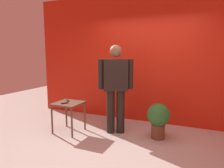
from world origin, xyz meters
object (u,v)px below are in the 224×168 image
Objects in this scene: tv_remote at (68,100)px; cell_phone at (65,103)px; standing_person at (116,85)px; side_table at (69,107)px; potted_plant at (158,118)px.

cell_phone is at bearing -114.52° from tv_remote.
standing_person is 1.11m from tv_remote.
side_table is 0.19m from tv_remote.
cell_phone is at bearing -104.82° from side_table.
cell_phone is 0.21× the size of potted_plant.
side_table is 1.83m from potted_plant.
standing_person is 10.59× the size of tv_remote.
potted_plant is (1.78, 0.41, -0.12)m from side_table.
side_table is (-0.91, -0.35, -0.48)m from standing_person.
standing_person is at bearing -31.51° from tv_remote.
tv_remote is (-1.01, -0.24, -0.37)m from standing_person.
tv_remote is at bearing -166.79° from standing_person.
standing_person is 2.62× the size of potted_plant.
tv_remote is (-0.10, 0.12, 0.11)m from side_table.
potted_plant is at bearing 43.89° from cell_phone.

